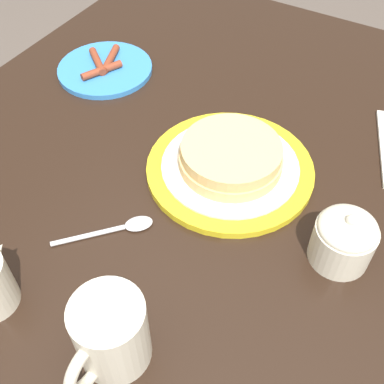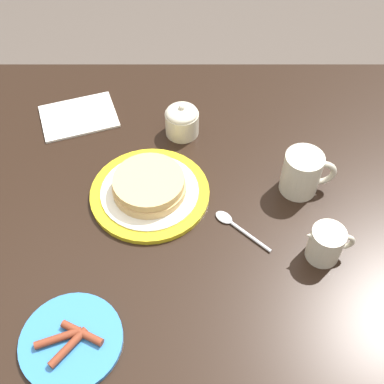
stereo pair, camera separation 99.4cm
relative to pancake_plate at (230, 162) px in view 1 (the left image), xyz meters
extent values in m
plane|color=#51473F|center=(0.06, -0.02, -0.80)|extent=(8.00, 8.00, 0.00)
cube|color=black|center=(0.06, -0.02, -0.04)|extent=(1.20, 0.99, 0.03)
cube|color=black|center=(-0.48, -0.46, -0.42)|extent=(0.07, 0.07, 0.74)
cylinder|color=gold|center=(0.00, 0.00, -0.01)|extent=(0.26, 0.26, 0.01)
cylinder|color=white|center=(0.00, 0.00, -0.01)|extent=(0.21, 0.21, 0.00)
cylinder|color=tan|center=(0.00, 0.00, 0.00)|extent=(0.16, 0.16, 0.02)
cylinder|color=tan|center=(0.00, 0.00, 0.02)|extent=(0.15, 0.15, 0.02)
cylinder|color=#337AC6|center=(-0.12, -0.33, -0.02)|extent=(0.18, 0.18, 0.01)
cylinder|color=brown|center=(-0.14, -0.33, 0.00)|extent=(0.08, 0.04, 0.01)
cylinder|color=brown|center=(-0.10, -0.32, 0.00)|extent=(0.08, 0.05, 0.01)
cylinder|color=brown|center=(-0.12, -0.35, 0.00)|extent=(0.06, 0.07, 0.01)
cylinder|color=beige|center=(0.32, 0.02, 0.03)|extent=(0.08, 0.08, 0.10)
torus|color=beige|center=(0.37, 0.02, 0.03)|extent=(0.07, 0.01, 0.07)
cylinder|color=brown|center=(0.32, 0.02, 0.07)|extent=(0.07, 0.07, 0.00)
cylinder|color=beige|center=(0.07, 0.20, 0.01)|extent=(0.08, 0.08, 0.06)
ellipsoid|color=beige|center=(0.07, 0.20, 0.04)|extent=(0.08, 0.08, 0.03)
sphere|color=beige|center=(0.07, 0.20, 0.06)|extent=(0.01, 0.01, 0.01)
cylinder|color=silver|center=(0.21, -0.11, -0.02)|extent=(0.08, 0.08, 0.01)
ellipsoid|color=silver|center=(0.16, -0.06, -0.02)|extent=(0.05, 0.05, 0.01)
camera|label=1|loc=(0.48, 0.21, 0.52)|focal=45.00mm
camera|label=2|loc=(0.09, -0.66, 0.80)|focal=45.00mm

